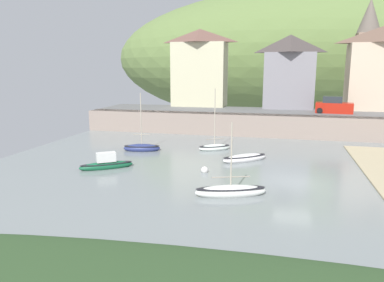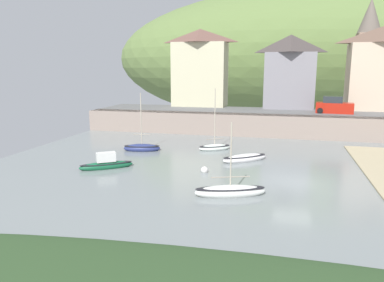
# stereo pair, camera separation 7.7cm
# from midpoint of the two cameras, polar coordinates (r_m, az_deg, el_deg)

# --- Properties ---
(ground) EXTENTS (48.00, 41.00, 0.61)m
(ground) POSITION_cam_midpoint_polar(r_m,az_deg,el_deg) (17.01, 21.03, -15.22)
(ground) COLOR gray
(quay_seawall) EXTENTS (48.00, 9.40, 2.40)m
(quay_seawall) POSITION_cam_midpoint_polar(r_m,az_deg,el_deg) (42.69, 15.11, 2.49)
(quay_seawall) COLOR gray
(quay_seawall) RESTS_ON ground
(hillside_backdrop) EXTENTS (80.00, 44.00, 27.17)m
(hillside_backdrop) POSITION_cam_midpoint_polar(r_m,az_deg,el_deg) (80.08, 17.67, 12.09)
(hillside_backdrop) COLOR #60793F
(hillside_backdrop) RESTS_ON ground
(waterfront_building_left) EXTENTS (7.44, 4.36, 10.29)m
(waterfront_building_left) POSITION_cam_midpoint_polar(r_m,az_deg,el_deg) (51.21, 1.30, 11.30)
(waterfront_building_left) COLOR beige
(waterfront_building_left) RESTS_ON ground
(waterfront_building_centre) EXTENTS (6.54, 4.96, 9.30)m
(waterfront_building_centre) POSITION_cam_midpoint_polar(r_m,az_deg,el_deg) (49.94, 14.89, 10.38)
(waterfront_building_centre) COLOR gray
(waterfront_building_centre) RESTS_ON ground
(waterfront_building_right) EXTENTS (8.33, 4.37, 10.20)m
(waterfront_building_right) POSITION_cam_midpoint_polar(r_m,az_deg,el_deg) (51.24, 27.51, 10.02)
(waterfront_building_right) COLOR beige
(waterfront_building_right) RESTS_ON ground
(church_with_spire) EXTENTS (3.00, 3.00, 13.96)m
(church_with_spire) POSITION_cam_midpoint_polar(r_m,az_deg,el_deg) (54.95, 25.50, 12.28)
(church_with_spire) COLOR #A1846F
(church_with_spire) RESTS_ON ground
(sailboat_white_hull) EXTENTS (3.88, 3.43, 0.74)m
(sailboat_white_hull) POSITION_cam_midpoint_polar(r_m,az_deg,el_deg) (30.77, 8.22, -2.63)
(sailboat_white_hull) COLOR white
(sailboat_white_hull) RESTS_ON ground
(sailboat_nearest_shore) EXTENTS (3.85, 3.15, 1.40)m
(sailboat_nearest_shore) POSITION_cam_midpoint_polar(r_m,az_deg,el_deg) (28.93, -13.03, -3.49)
(sailboat_nearest_shore) COLOR #165736
(sailboat_nearest_shore) RESTS_ON ground
(fishing_boat_green) EXTENTS (4.46, 2.53, 4.63)m
(fishing_boat_green) POSITION_cam_midpoint_polar(r_m,az_deg,el_deg) (22.47, 6.02, -7.69)
(fishing_boat_green) COLOR silver
(fishing_boat_green) RESTS_ON ground
(dinghy_open_wooden) EXTENTS (3.61, 2.07, 5.52)m
(dinghy_open_wooden) POSITION_cam_midpoint_polar(r_m,az_deg,el_deg) (34.56, -7.68, -1.02)
(dinghy_open_wooden) COLOR navy
(dinghy_open_wooden) RESTS_ON ground
(motorboat_with_cabin) EXTENTS (3.27, 2.72, 5.86)m
(motorboat_with_cabin) POSITION_cam_midpoint_polar(r_m,az_deg,el_deg) (34.74, 3.57, -0.93)
(motorboat_with_cabin) COLOR white
(motorboat_with_cabin) RESTS_ON ground
(parked_car_near_slipway) EXTENTS (4.27, 2.16, 1.95)m
(parked_car_near_slipway) POSITION_cam_midpoint_polar(r_m,az_deg,el_deg) (45.99, 21.15, 5.04)
(parked_car_near_slipway) COLOR #B11E11
(parked_car_near_slipway) RESTS_ON ground
(mooring_buoy) EXTENTS (0.54, 0.54, 0.54)m
(mooring_buoy) POSITION_cam_midpoint_polar(r_m,az_deg,el_deg) (27.21, 2.02, -4.51)
(mooring_buoy) COLOR silver
(mooring_buoy) RESTS_ON ground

